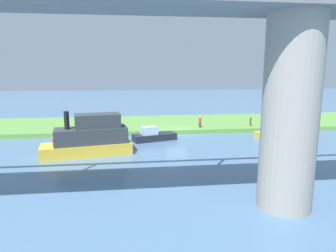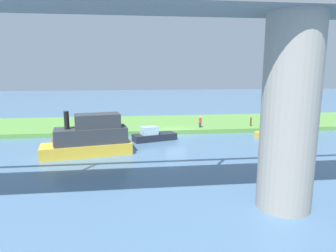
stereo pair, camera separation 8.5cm
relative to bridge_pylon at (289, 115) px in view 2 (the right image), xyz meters
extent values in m
plane|color=#4C7093|center=(3.12, -19.63, -5.21)|extent=(160.00, 160.00, 0.00)
cube|color=#5B9342|center=(3.12, -25.63, -4.96)|extent=(80.00, 12.00, 0.50)
cylinder|color=#9E998E|center=(0.00, 0.00, 0.00)|extent=(2.94, 2.94, 10.42)
cube|color=slate|center=(0.00, 0.00, 5.46)|extent=(74.77, 4.00, 0.50)
cylinder|color=#2D334C|center=(-0.11, -21.13, -4.44)|extent=(0.29, 0.29, 0.55)
cylinder|color=red|center=(-0.11, -21.13, -3.86)|extent=(0.49, 0.49, 0.60)
sphere|color=tan|center=(-0.11, -21.13, -3.44)|extent=(0.24, 0.24, 0.24)
cylinder|color=brown|center=(-6.76, -21.28, -4.16)|extent=(0.20, 0.20, 1.10)
cube|color=gold|center=(12.43, -12.15, -4.69)|extent=(8.26, 4.08, 1.05)
cube|color=#33383D|center=(12.00, -12.23, -3.46)|extent=(6.65, 3.52, 1.40)
cube|color=#33383D|center=(11.40, -12.35, -2.14)|extent=(4.26, 2.71, 1.23)
cylinder|color=black|center=(13.99, -11.85, -1.96)|extent=(0.44, 0.44, 1.58)
cube|color=#D84C2D|center=(14.50, -11.75, -3.76)|extent=(1.68, 1.82, 0.79)
cube|color=#1E232D|center=(5.90, -17.00, -4.85)|extent=(4.99, 3.00, 0.73)
cube|color=silver|center=(6.50, -16.82, -4.06)|extent=(2.02, 1.78, 0.84)
cube|color=gold|center=(-7.76, -17.06, -4.89)|extent=(4.36, 2.37, 0.64)
cube|color=silver|center=(-7.22, -16.94, -4.20)|extent=(1.72, 1.48, 0.74)
cube|color=gold|center=(14.30, -17.56, -4.89)|extent=(4.29, 1.93, 0.65)
cube|color=silver|center=(14.85, -17.63, -4.20)|extent=(1.62, 1.34, 0.74)
camera|label=1|loc=(8.39, 14.85, 2.38)|focal=32.08mm
camera|label=2|loc=(8.30, 14.86, 2.38)|focal=32.08mm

